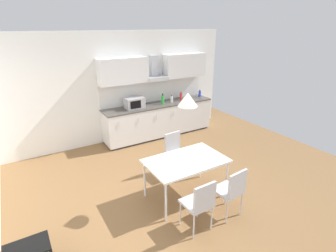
{
  "coord_description": "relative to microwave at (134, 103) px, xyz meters",
  "views": [
    {
      "loc": [
        -2.19,
        -3.49,
        2.95
      ],
      "look_at": [
        0.39,
        0.8,
        1.0
      ],
      "focal_mm": 28.0,
      "sensor_mm": 36.0,
      "label": 1
    }
  ],
  "objects": [
    {
      "name": "bottle_blue",
      "position": [
        2.16,
        0.05,
        -0.05
      ],
      "size": [
        0.08,
        0.08,
        0.21
      ],
      "color": "blue",
      "rests_on": "kitchen_counter"
    },
    {
      "name": "chair_far_right",
      "position": [
        0.03,
        -1.92,
        -0.52
      ],
      "size": [
        0.43,
        0.43,
        0.87
      ],
      "color": "#B2B2B7",
      "rests_on": "ground_plane"
    },
    {
      "name": "bottle_green",
      "position": [
        0.82,
        -0.04,
        -0.02
      ],
      "size": [
        0.08,
        0.08,
        0.29
      ],
      "color": "green",
      "rests_on": "kitchen_counter"
    },
    {
      "name": "pendant_lamp",
      "position": [
        -0.27,
        -2.74,
        0.78
      ],
      "size": [
        0.32,
        0.32,
        0.22
      ],
      "primitive_type": "cone",
      "color": "silver"
    },
    {
      "name": "bottle_white",
      "position": [
        1.11,
        -0.04,
        -0.05
      ],
      "size": [
        0.07,
        0.07,
        0.21
      ],
      "color": "white",
      "rests_on": "kitchen_counter"
    },
    {
      "name": "microwave",
      "position": [
        0.0,
        0.0,
        0.0
      ],
      "size": [
        0.48,
        0.35,
        0.28
      ],
      "color": "#ADADB2",
      "rests_on": "kitchen_counter"
    },
    {
      "name": "wall_back",
      "position": [
        -0.42,
        0.37,
        0.35
      ],
      "size": [
        6.63,
        0.1,
        2.81
      ],
      "primitive_type": "cube",
      "color": "white",
      "rests_on": "ground_plane"
    },
    {
      "name": "upper_wall_cabinets",
      "position": [
        0.73,
        0.16,
        0.8
      ],
      "size": [
        3.11,
        0.4,
        0.64
      ],
      "color": "silver"
    },
    {
      "name": "bottle_red",
      "position": [
        1.44,
        -0.01,
        -0.04
      ],
      "size": [
        0.07,
        0.07,
        0.24
      ],
      "color": "red",
      "rests_on": "kitchen_counter"
    },
    {
      "name": "chair_near_right",
      "position": [
        0.05,
        -3.55,
        -0.52
      ],
      "size": [
        0.43,
        0.43,
        0.87
      ],
      "color": "#B2B2B7",
      "rests_on": "ground_plane"
    },
    {
      "name": "backsplash_tile",
      "position": [
        0.73,
        0.31,
        0.14
      ],
      "size": [
        3.11,
        0.02,
        0.57
      ],
      "primitive_type": "cube",
      "color": "silver",
      "rests_on": "kitchen_counter"
    },
    {
      "name": "ground_plane",
      "position": [
        -0.42,
        -2.53,
        -1.07
      ],
      "size": [
        8.29,
        8.57,
        0.02
      ],
      "primitive_type": "cube",
      "color": "brown"
    },
    {
      "name": "dining_table",
      "position": [
        -0.27,
        -2.74,
        -0.36
      ],
      "size": [
        1.38,
        0.87,
        0.75
      ],
      "color": "silver",
      "rests_on": "ground_plane"
    },
    {
      "name": "chair_near_left",
      "position": [
        -0.58,
        -3.55,
        -0.52
      ],
      "size": [
        0.41,
        0.41,
        0.87
      ],
      "color": "#B2B2B7",
      "rests_on": "ground_plane"
    },
    {
      "name": "kitchen_counter",
      "position": [
        0.73,
        0.0,
        -0.59
      ],
      "size": [
        3.13,
        0.67,
        0.92
      ],
      "color": "#333333",
      "rests_on": "ground_plane"
    }
  ]
}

